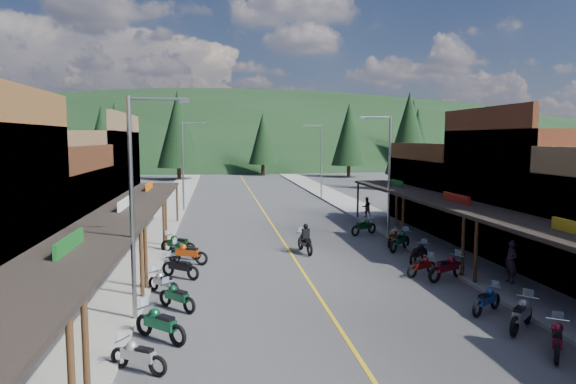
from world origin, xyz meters
name	(u,v)px	position (x,y,z in m)	size (l,w,h in m)	color
ground	(303,272)	(0.00, 0.00, 0.00)	(220.00, 220.00, 0.00)	#38383A
centerline	(265,213)	(0.00, 20.00, 0.01)	(0.15, 90.00, 0.01)	gold
sidewalk_west	(163,214)	(-8.70, 20.00, 0.07)	(3.40, 94.00, 0.15)	gray
sidewalk_east	(361,210)	(8.70, 20.00, 0.07)	(3.40, 94.00, 0.15)	gray
shop_west_2	(16,222)	(-13.75, 1.70, 2.53)	(10.90, 9.00, 6.20)	#3F2111
shop_west_3	(71,184)	(-13.78, 11.30, 3.52)	(10.90, 10.20, 8.20)	brown
shop_east_2	(543,193)	(13.78, 1.70, 3.52)	(10.90, 9.00, 8.20)	#562B19
shop_east_3	(460,193)	(13.75, 11.30, 2.53)	(10.90, 10.20, 6.20)	#4C2D16
streetlight_0	(136,198)	(-6.95, -6.00, 4.46)	(2.16, 0.18, 8.00)	gray
streetlight_1	(184,162)	(-6.95, 22.00, 4.46)	(2.16, 0.18, 8.00)	gray
streetlight_2	(387,170)	(6.95, 8.00, 4.46)	(2.16, 0.18, 8.00)	gray
streetlight_3	(320,158)	(6.95, 30.00, 4.46)	(2.16, 0.18, 8.00)	gray
ridge_hill	(230,160)	(0.00, 135.00, 0.00)	(310.00, 140.00, 60.00)	black
pine_1	(102,134)	(-24.00, 70.00, 7.24)	(5.88, 5.88, 12.50)	black
pine_2	(178,129)	(-10.00, 58.00, 7.99)	(6.72, 6.72, 14.00)	black
pine_3	(263,139)	(4.00, 66.00, 6.48)	(5.04, 5.04, 11.00)	black
pine_4	(349,134)	(18.00, 60.00, 7.24)	(5.88, 5.88, 12.50)	black
pine_5	(413,131)	(34.00, 72.00, 7.99)	(6.72, 6.72, 14.00)	black
pine_6	(492,139)	(46.00, 64.00, 6.48)	(5.04, 5.04, 11.00)	black
pine_7	(64,134)	(-32.00, 76.00, 7.24)	(5.88, 5.88, 12.50)	black
pine_8	(65,143)	(-22.00, 40.00, 5.98)	(4.48, 4.48, 10.00)	black
pine_9	(418,139)	(24.00, 45.00, 6.38)	(4.93, 4.93, 10.80)	black
pine_10	(116,137)	(-18.00, 50.00, 6.78)	(5.38, 5.38, 11.60)	black
pine_11	(409,133)	(20.00, 38.00, 7.19)	(5.82, 5.82, 12.40)	black
bike_west_3	(138,354)	(-6.39, -10.10, 0.54)	(0.62, 1.87, 1.07)	#9E9EA3
bike_west_4	(160,322)	(-6.02, -7.90, 0.64)	(0.74, 2.23, 1.27)	#0D452B
bike_west_5	(177,295)	(-5.71, -4.88, 0.57)	(0.66, 1.99, 1.14)	#0C3C25
bike_west_6	(163,281)	(-6.44, -2.68, 0.53)	(0.62, 1.87, 1.07)	gray
bike_west_7	(180,266)	(-5.89, -0.35, 0.60)	(0.70, 2.10, 1.20)	black
bike_west_8	(188,252)	(-5.69, 2.35, 0.64)	(0.74, 2.23, 1.28)	#BA410D
bike_west_9	(185,249)	(-5.93, 3.48, 0.55)	(0.64, 1.92, 1.10)	#0D4425
bike_west_10	(178,243)	(-6.36, 4.82, 0.64)	(0.75, 2.24, 1.28)	#0B3815
bike_east_3	(557,337)	(5.98, -10.68, 0.57)	(0.67, 2.00, 1.14)	maroon
bike_east_4	(522,313)	(6.10, -8.65, 0.62)	(0.73, 2.19, 1.25)	gray
bike_east_5	(487,299)	(5.83, -6.86, 0.55)	(0.64, 1.92, 1.10)	navy
bike_east_6	(447,266)	(6.35, -2.40, 0.66)	(0.77, 2.32, 1.32)	maroon
bike_east_7	(422,265)	(5.50, -1.53, 0.53)	(0.62, 1.85, 1.06)	maroon
bike_east_8	(419,252)	(6.34, 0.94, 0.59)	(0.68, 2.05, 1.17)	black
bike_east_9	(400,240)	(6.41, 3.92, 0.66)	(0.77, 2.31, 1.32)	#0D4426
bike_east_10	(393,237)	(6.42, 5.22, 0.54)	(0.62, 1.87, 1.07)	#AA3E0C
bike_east_11	(364,226)	(5.71, 8.96, 0.64)	(0.74, 2.23, 1.27)	#0B3B16
rider_on_bike	(305,241)	(0.82, 4.11, 0.70)	(1.11, 2.39, 1.75)	black
pedestrian_east_a	(511,262)	(8.72, -3.70, 1.12)	(0.70, 0.46, 1.93)	#271C2B
pedestrian_east_b	(366,207)	(7.92, 15.79, 0.96)	(0.79, 0.45, 1.62)	brown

